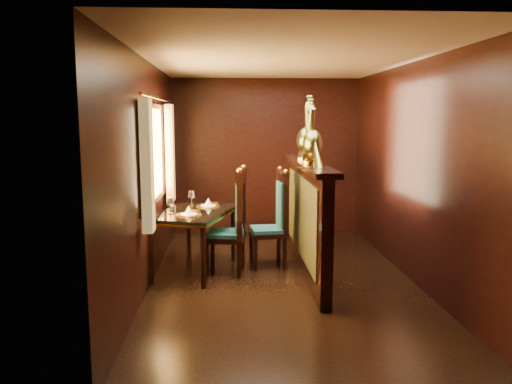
% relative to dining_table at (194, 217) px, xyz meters
% --- Properties ---
extents(ground, '(5.00, 5.00, 0.00)m').
position_rel_dining_table_xyz_m(ground, '(1.03, -0.42, -0.68)').
color(ground, black).
rests_on(ground, ground).
extents(room_shell, '(3.04, 5.04, 2.52)m').
position_rel_dining_table_xyz_m(room_shell, '(0.94, -0.40, 0.90)').
color(room_shell, black).
rests_on(room_shell, ground).
extents(partition, '(0.26, 2.70, 1.36)m').
position_rel_dining_table_xyz_m(partition, '(1.35, -0.12, 0.03)').
color(partition, black).
rests_on(partition, ground).
extents(dining_table, '(1.12, 1.45, 0.95)m').
position_rel_dining_table_xyz_m(dining_table, '(0.00, 0.00, 0.00)').
color(dining_table, black).
rests_on(dining_table, ground).
extents(chair_left, '(0.53, 0.55, 1.30)m').
position_rel_dining_table_xyz_m(chair_left, '(0.49, -0.11, -0.00)').
color(chair_left, black).
rests_on(chair_left, ground).
extents(chair_right, '(0.49, 0.51, 1.25)m').
position_rel_dining_table_xyz_m(chair_right, '(1.02, 0.19, -0.03)').
color(chair_right, black).
rests_on(chair_right, ground).
extents(peacock_left, '(0.23, 0.61, 0.72)m').
position_rel_dining_table_xyz_m(peacock_left, '(1.35, -0.48, 1.04)').
color(peacock_left, '#164332').
rests_on(peacock_left, partition).
extents(peacock_right, '(0.24, 0.64, 0.77)m').
position_rel_dining_table_xyz_m(peacock_right, '(1.35, -0.03, 1.06)').
color(peacock_right, '#164332').
rests_on(peacock_right, partition).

